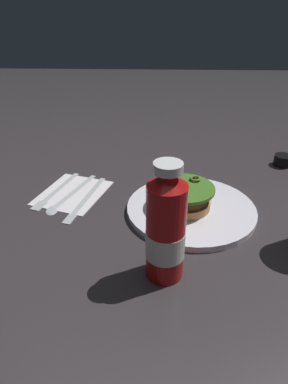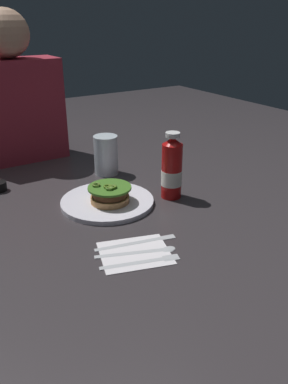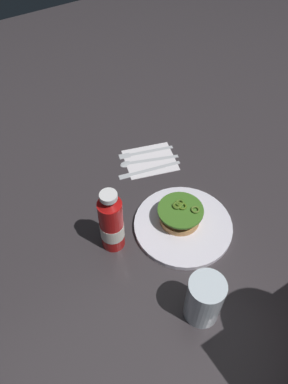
{
  "view_description": "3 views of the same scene",
  "coord_description": "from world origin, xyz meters",
  "views": [
    {
      "loc": [
        0.69,
        -0.09,
        0.39
      ],
      "look_at": [
        0.13,
        -0.11,
        0.06
      ],
      "focal_mm": 31.72,
      "sensor_mm": 36.0,
      "label": 1
    },
    {
      "loc": [
        -0.37,
        -0.93,
        0.5
      ],
      "look_at": [
        0.16,
        -0.11,
        0.06
      ],
      "focal_mm": 37.21,
      "sensor_mm": 36.0,
      "label": 2
    },
    {
      "loc": [
        0.49,
        0.41,
        0.81
      ],
      "look_at": [
        0.15,
        -0.12,
        0.08
      ],
      "focal_mm": 34.04,
      "sensor_mm": 36.0,
      "label": 3
    }
  ],
  "objects": [
    {
      "name": "fork_utensil",
      "position": [
        0.03,
        -0.32,
        0.0
      ],
      "size": [
        0.18,
        0.07,
        0.0
      ],
      "color": "silver",
      "rests_on": "napkin"
    },
    {
      "name": "dinner_plate",
      "position": [
        0.1,
        -0.01,
        0.01
      ],
      "size": [
        0.26,
        0.26,
        0.01
      ],
      "primitive_type": "cylinder",
      "color": "white",
      "rests_on": "ground_plane"
    },
    {
      "name": "water_glass",
      "position": [
        0.2,
        0.2,
        0.07
      ],
      "size": [
        0.08,
        0.08,
        0.13
      ],
      "primitive_type": "cylinder",
      "color": "silver",
      "rests_on": "ground_plane"
    },
    {
      "name": "napkin",
      "position": [
        0.03,
        -0.28,
        0.0
      ],
      "size": [
        0.19,
        0.17,
        0.0
      ],
      "primitive_type": "cube",
      "rotation": [
        0.0,
        0.0,
        -0.3
      ],
      "color": "white",
      "rests_on": "ground_plane"
    },
    {
      "name": "ground_plane",
      "position": [
        0.0,
        0.0,
        0.0
      ],
      "size": [
        3.0,
        3.0,
        0.0
      ],
      "primitive_type": "plane",
      "color": "#353033"
    },
    {
      "name": "butter_knife",
      "position": [
        0.07,
        -0.24,
        0.0
      ],
      "size": [
        0.2,
        0.06,
        0.0
      ],
      "color": "silver",
      "rests_on": "napkin"
    },
    {
      "name": "ketchup_bottle",
      "position": [
        0.28,
        -0.07,
        0.09
      ],
      "size": [
        0.06,
        0.06,
        0.2
      ],
      "color": "#B81212",
      "rests_on": "ground_plane"
    },
    {
      "name": "spoon_utensil",
      "position": [
        0.06,
        -0.29,
        0.0
      ],
      "size": [
        0.18,
        0.08,
        0.0
      ],
      "color": "silver",
      "rests_on": "napkin"
    },
    {
      "name": "burger_sandwich",
      "position": [
        0.1,
        -0.03,
        0.04
      ],
      "size": [
        0.12,
        0.12,
        0.05
      ],
      "color": "tan",
      "rests_on": "dinner_plate"
    }
  ]
}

